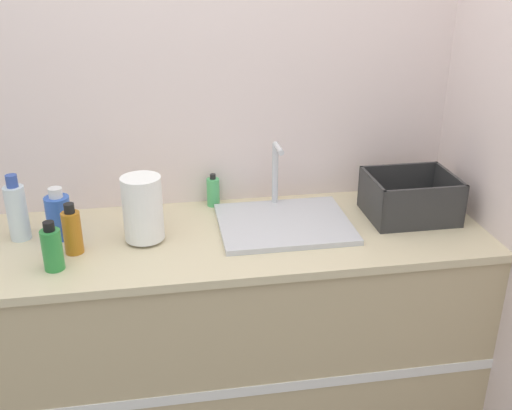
# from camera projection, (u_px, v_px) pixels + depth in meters

# --- Properties ---
(wall_back) EXTENTS (4.24, 0.06, 2.60)m
(wall_back) POSITION_uv_depth(u_px,v_px,m) (221.00, 101.00, 2.33)
(wall_back) COLOR silver
(wall_back) RESTS_ON ground_plane
(wall_right) EXTENTS (0.06, 2.63, 2.60)m
(wall_right) POSITION_uv_depth(u_px,v_px,m) (493.00, 114.00, 2.16)
(wall_right) COLOR silver
(wall_right) RESTS_ON ground_plane
(counter_cabinet) EXTENTS (1.87, 0.65, 0.90)m
(counter_cabinet) POSITION_uv_depth(u_px,v_px,m) (235.00, 334.00, 2.36)
(counter_cabinet) COLOR tan
(counter_cabinet) RESTS_ON ground_plane
(sink) EXTENTS (0.48, 0.40, 0.27)m
(sink) POSITION_uv_depth(u_px,v_px,m) (284.00, 221.00, 2.24)
(sink) COLOR silver
(sink) RESTS_ON counter_cabinet
(paper_towel_roll) EXTENTS (0.14, 0.14, 0.24)m
(paper_towel_roll) POSITION_uv_depth(u_px,v_px,m) (143.00, 209.00, 2.08)
(paper_towel_roll) COLOR #4C4C51
(paper_towel_roll) RESTS_ON counter_cabinet
(dish_rack) EXTENTS (0.32, 0.27, 0.17)m
(dish_rack) POSITION_uv_depth(u_px,v_px,m) (410.00, 201.00, 2.29)
(dish_rack) COLOR #2D2D2D
(dish_rack) RESTS_ON counter_cabinet
(bottle_blue) EXTENTS (0.09, 0.09, 0.19)m
(bottle_blue) POSITION_uv_depth(u_px,v_px,m) (59.00, 216.00, 2.12)
(bottle_blue) COLOR #2D56B7
(bottle_blue) RESTS_ON counter_cabinet
(bottle_green) EXTENTS (0.06, 0.06, 0.17)m
(bottle_green) POSITION_uv_depth(u_px,v_px,m) (52.00, 248.00, 1.92)
(bottle_green) COLOR #2D8C3D
(bottle_green) RESTS_ON counter_cabinet
(bottle_amber) EXTENTS (0.06, 0.06, 0.18)m
(bottle_amber) POSITION_uv_depth(u_px,v_px,m) (72.00, 231.00, 2.02)
(bottle_amber) COLOR #B26B19
(bottle_amber) RESTS_ON counter_cabinet
(bottle_clear) EXTENTS (0.07, 0.07, 0.24)m
(bottle_clear) POSITION_uv_depth(u_px,v_px,m) (17.00, 211.00, 2.10)
(bottle_clear) COLOR silver
(bottle_clear) RESTS_ON counter_cabinet
(soap_dispenser) EXTENTS (0.05, 0.05, 0.13)m
(soap_dispenser) POSITION_uv_depth(u_px,v_px,m) (213.00, 192.00, 2.39)
(soap_dispenser) COLOR #4CB266
(soap_dispenser) RESTS_ON counter_cabinet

